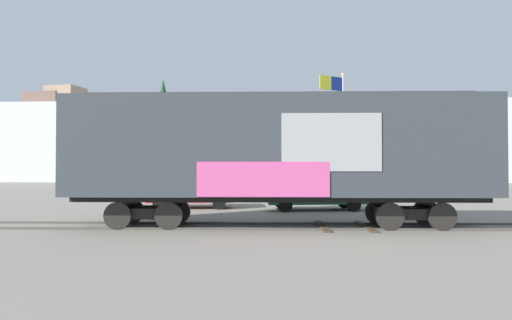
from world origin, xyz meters
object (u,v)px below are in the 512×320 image
parked_car_red (191,191)px  flagpole (338,117)px  freight_car (278,149)px  parked_car_green (315,193)px

parked_car_red → flagpole: bearing=23.2°
freight_car → flagpole: flagpole is taller
flagpole → parked_car_red: (-7.96, -3.41, -4.13)m
flagpole → parked_car_green: (-1.72, -4.07, -4.18)m
freight_car → parked_car_red: 8.12m
freight_car → parked_car_red: (-4.45, 6.55, -1.81)m
parked_car_red → parked_car_green: size_ratio=0.90×
freight_car → flagpole: size_ratio=1.87×
flagpole → parked_car_red: size_ratio=1.71×
parked_car_green → freight_car: bearing=-106.8°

